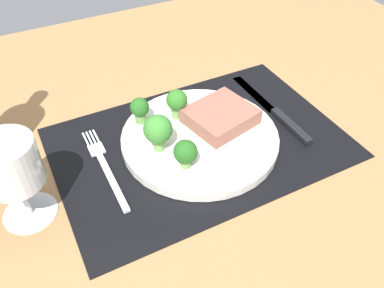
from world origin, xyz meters
The scene contains 11 objects.
ground_plane centered at (0.00, 0.00, -1.50)cm, with size 140.00×110.00×3.00cm, color #996D42.
placemat centered at (0.00, 0.00, 0.15)cm, with size 47.35×31.83×0.30cm, color black.
plate centered at (0.00, 0.00, 1.10)cm, with size 26.01×26.01×1.60cm, color silver.
steak centered at (4.59, 1.25, 3.20)cm, with size 10.44×9.29×2.61cm, color #8C5647.
broccoli_center centered at (-1.27, 6.00, 5.17)cm, with size 3.60×3.60×5.37cm.
broccoli_front_edge centered at (-5.31, -5.39, 4.70)cm, with size 3.63×3.63×4.79cm.
broccoli_back_left centered at (-7.30, 0.05, 5.71)cm, with size 4.55×4.55×6.28cm.
broccoli_near_fork centered at (-7.36, 7.59, 4.63)cm, with size 3.22×3.22×4.69cm.
fork centered at (-16.02, 1.42, 0.55)cm, with size 2.40×19.20×0.50cm.
knife centered at (15.92, 0.53, 0.60)cm, with size 1.80×23.00×0.80cm.
wine_glass centered at (-28.10, -2.08, 9.06)cm, with size 7.51×7.51×13.25cm.
Camera 1 is at (-23.87, -43.68, 45.41)cm, focal length 37.51 mm.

